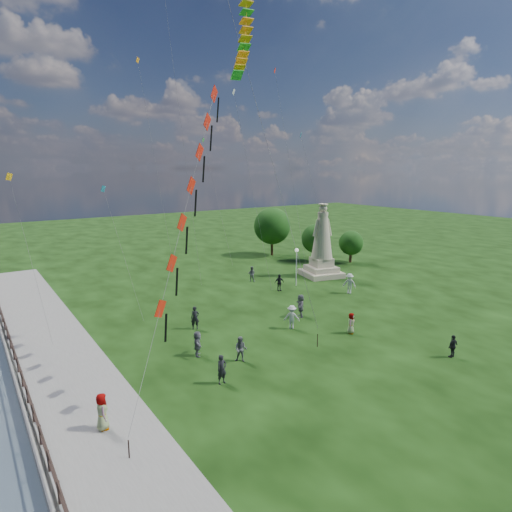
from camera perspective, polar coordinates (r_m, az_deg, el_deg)
ground at (r=62.02m, az=28.82°, el=-0.95°), size 106.50×160.00×0.60m
waterfront at (r=28.23m, az=-26.63°, el=-14.18°), size 200.00×200.00×1.51m
statue at (r=47.10m, az=8.78°, el=0.90°), size 4.72×4.72×7.92m
lamppost at (r=42.87m, az=5.42°, el=-0.39°), size 0.36×0.36×3.84m
tree_row at (r=56.35m, az=5.02°, el=3.29°), size 9.47×13.24×6.49m
person_0 at (r=24.29m, az=-4.58°, el=-14.83°), size 0.64×0.46×1.66m
person_1 at (r=26.72m, az=-2.03°, el=-12.32°), size 0.89×0.89×1.60m
person_2 at (r=31.94m, az=4.80°, el=-8.10°), size 1.24×1.21×1.78m
person_3 at (r=29.94m, az=24.77°, el=-10.85°), size 0.87×0.46×1.48m
person_4 at (r=31.69m, az=12.56°, el=-8.75°), size 0.87×0.77×1.53m
person_5 at (r=27.71m, az=-7.81°, el=-11.48°), size 1.25×1.65×1.64m
person_6 at (r=32.06m, az=-8.12°, el=-8.17°), size 0.74×0.63×1.71m
person_7 at (r=44.77m, az=-0.59°, el=-2.39°), size 0.89×0.90×1.61m
person_8 at (r=41.43m, az=12.36°, el=-3.60°), size 1.15×1.40×1.93m
person_9 at (r=41.43m, az=3.11°, el=-3.55°), size 1.03×0.65×1.63m
person_10 at (r=21.53m, az=-19.81°, el=-19.17°), size 0.62×0.90×1.71m
person_11 at (r=34.45m, az=5.97°, el=-6.58°), size 1.58×1.82×1.84m
red_kite_train at (r=23.62m, az=-8.68°, el=8.43°), size 9.80×9.35×16.69m
small_kites at (r=44.24m, az=-7.49°, el=15.71°), size 30.05×18.81×32.02m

